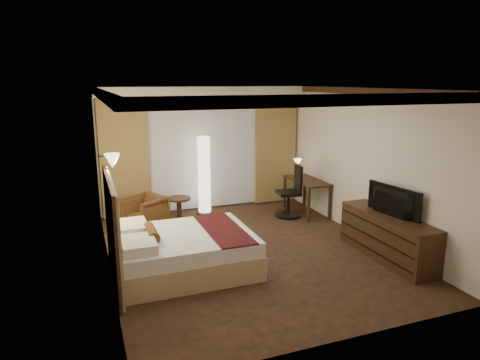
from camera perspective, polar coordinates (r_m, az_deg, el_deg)
name	(u,v)px	position (r m, az deg, el deg)	size (l,w,h in m)	color
floor	(248,251)	(7.36, 1.11, -9.42)	(4.50, 5.50, 0.01)	black
ceiling	(249,89)	(6.80, 1.21, 12.08)	(4.50, 5.50, 0.01)	white
back_wall	(203,149)	(9.52, -4.99, 4.19)	(4.50, 0.02, 2.70)	beige
left_wall	(104,185)	(6.49, -17.63, -0.63)	(0.02, 5.50, 2.70)	beige
right_wall	(364,164)	(8.05, 16.22, 2.06)	(0.02, 5.50, 2.70)	beige
crown_molding	(249,93)	(6.80, 1.21, 11.58)	(4.50, 5.50, 0.12)	black
soffit	(205,91)	(9.17, -4.71, 11.70)	(4.50, 0.50, 0.20)	white
curtain_sheer	(204,154)	(9.46, -4.84, 3.53)	(2.48, 0.04, 2.45)	silver
curtain_left_drape	(125,159)	(9.10, -15.10, 2.73)	(1.00, 0.14, 2.45)	#A4814B
curtain_right_drape	(275,150)	(10.00, 4.69, 4.05)	(1.00, 0.14, 2.45)	#A4814B
wall_sconce	(112,161)	(6.86, -16.66, 2.47)	(0.24, 0.24, 0.24)	white
bed	(185,252)	(6.61, -7.35, -9.48)	(2.03, 1.58, 0.59)	white
headboard	(113,232)	(6.31, -16.60, -6.63)	(0.12, 1.88, 1.50)	tan
armchair	(145,211)	(8.54, -12.55, -4.01)	(0.68, 0.64, 0.70)	#462915
side_table	(179,210)	(8.79, -8.10, -3.97)	(0.47, 0.47, 0.52)	black
floor_lamp	(204,175)	(9.15, -4.80, 0.62)	(0.36, 0.36, 1.69)	white
desk	(306,197)	(9.34, 8.84, -2.21)	(0.55, 1.18, 0.75)	black
desk_lamp	(297,168)	(9.59, 7.67, 1.58)	(0.18, 0.18, 0.34)	#FFD899
office_chair	(289,191)	(9.04, 6.49, -1.47)	(0.54, 0.54, 1.11)	black
dresser	(387,237)	(7.36, 19.06, -7.14)	(0.50, 1.88, 0.73)	black
television	(389,197)	(7.14, 19.27, -2.17)	(1.04, 0.60, 0.14)	black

